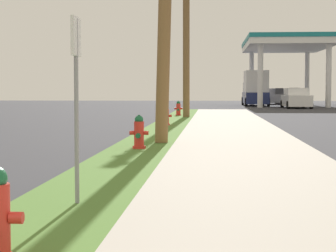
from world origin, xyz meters
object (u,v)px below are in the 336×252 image
Objects in this scene: fire_hydrant_fifth at (186,104)px; street_sign_post at (76,71)px; fire_hydrant_fourth at (178,109)px; utility_pole_background at (186,5)px; car_silver_by_far_pump at (274,97)px; car_white_by_near_pump at (296,99)px; fire_hydrant_third at (166,116)px; fire_hydrant_second at (139,134)px; truck_navy_at_forecourt at (255,89)px.

street_sign_post is (0.20, -34.34, 1.19)m from fire_hydrant_fifth.
fire_hydrant_fourth is 5.35m from utility_pole_background.
fire_hydrant_fourth is 0.35× the size of street_sign_post.
car_silver_by_far_pump is (7.93, 21.19, 0.28)m from fire_hydrant_fifth.
car_white_by_near_pump reaches higher than fire_hydrant_fourth.
fire_hydrant_third is at bearing -93.57° from utility_pole_background.
fire_hydrant_fifth is (-0.12, 27.76, 0.00)m from fire_hydrant_second.
street_sign_post is at bearing -89.41° from fire_hydrant_third.
fire_hydrant_fourth is 24.48m from street_sign_post.
utility_pole_background is at bearing 88.73° from fire_hydrant_second.
fire_hydrant_fourth is 32.08m from car_silver_by_far_pump.
fire_hydrant_second is at bearing -91.27° from utility_pole_background.
utility_pole_background reaches higher than truck_navy_at_forecourt.
utility_pole_background reaches higher than street_sign_post.
fire_hydrant_fourth is at bearing 90.38° from fire_hydrant_second.
street_sign_post is 0.47× the size of car_white_by_near_pump.
truck_navy_at_forecourt reaches higher than fire_hydrant_fifth.
fire_hydrant_fourth is at bearing -89.97° from fire_hydrant_fifth.
utility_pole_background is 4.95× the size of street_sign_post.
fire_hydrant_second is 16.79m from utility_pole_background.
fire_hydrant_third is 1.00× the size of fire_hydrant_fifth.
fire_hydrant_second is 17.86m from fire_hydrant_fourth.
utility_pole_background is (0.44, 7.01, 5.00)m from fire_hydrant_third.
fire_hydrant_second is 1.00× the size of fire_hydrant_third.
street_sign_post is at bearing -89.33° from fire_hydrant_second.
car_silver_by_far_pump reaches higher than fire_hydrant_second.
utility_pole_background reaches higher than fire_hydrant_fifth.
fire_hydrant_second is 0.16× the size of car_silver_by_far_pump.
utility_pole_background is (0.35, 16.02, 5.00)m from fire_hydrant_second.
utility_pole_background reaches higher than car_white_by_near_pump.
car_silver_by_far_pump is 0.72× the size of truck_navy_at_forecourt.
truck_navy_at_forecourt is (-2.35, -6.66, 0.77)m from car_silver_by_far_pump.
fire_hydrant_third is 27.22m from car_white_by_near_pump.
street_sign_post is (0.08, -6.58, 1.19)m from fire_hydrant_second.
truck_navy_at_forecourt is (5.58, 14.53, 1.04)m from fire_hydrant_fifth.
car_white_by_near_pump is at bearing 76.89° from fire_hydrant_second.
fire_hydrant_second is 1.00× the size of fire_hydrant_fourth.
truck_navy_at_forecourt is (-2.68, 7.34, 0.77)m from car_white_by_near_pump.
street_sign_post is at bearing -90.70° from utility_pole_background.
car_silver_by_far_pump is at bearing 70.57° from truck_navy_at_forecourt.
fire_hydrant_fifth is at bearing 90.12° from fire_hydrant_third.
car_white_by_near_pump is (8.22, 25.94, 0.28)m from fire_hydrant_third.
car_silver_by_far_pump is (7.46, 32.93, -4.73)m from utility_pole_background.
fire_hydrant_fifth is 0.35× the size of street_sign_post.
fire_hydrant_fourth is at bearing 90.23° from fire_hydrant_third.
fire_hydrant_fifth is at bearing 90.25° from fire_hydrant_second.
fire_hydrant_fourth is at bearing -104.31° from car_silver_by_far_pump.
car_white_by_near_pump is at bearing -69.97° from truck_navy_at_forecourt.
car_silver_by_far_pump is at bearing 78.82° from fire_hydrant_third.
car_silver_by_far_pump is at bearing 69.48° from fire_hydrant_fifth.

